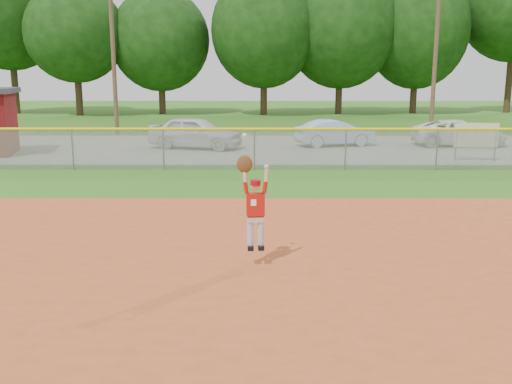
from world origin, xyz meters
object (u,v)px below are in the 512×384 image
car_white_a (196,132)px  ballplayer (254,203)px  sponsor_sign (476,136)px  car_blue (335,133)px  car_white_b (459,133)px

car_white_a → ballplayer: 16.63m
ballplayer → car_white_a: bearing=99.9°
car_white_a → sponsor_sign: 12.20m
car_blue → ballplayer: size_ratio=1.77×
car_white_a → car_white_b: size_ratio=0.98×
ballplayer → car_blue: bearing=77.8°
car_white_a → car_white_b: (12.61, 1.11, -0.12)m
car_white_b → ballplayer: bearing=151.1°
car_white_b → sponsor_sign: size_ratio=2.56×
car_white_b → ballplayer: ballplayer is taller
car_blue → car_white_b: car_blue is taller
ballplayer → car_white_b: bearing=60.9°
car_white_b → sponsor_sign: sponsor_sign is taller
car_white_b → sponsor_sign: 4.98m
car_white_a → car_white_b: bearing=-70.0°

